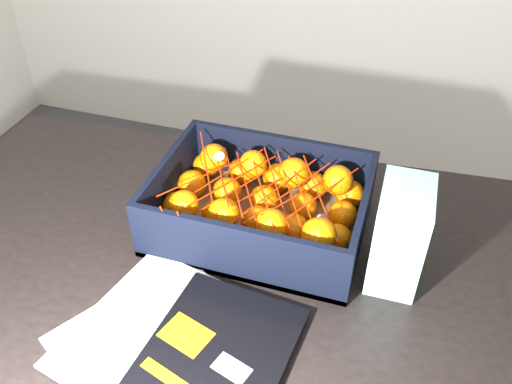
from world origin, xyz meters
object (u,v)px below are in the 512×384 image
(table, at_px, (208,304))
(produce_crate, at_px, (261,212))
(magazine_stack, at_px, (171,339))
(retail_carton, at_px, (399,235))

(table, height_order, produce_crate, produce_crate)
(table, height_order, magazine_stack, magazine_stack)
(magazine_stack, xyz_separation_m, produce_crate, (0.05, 0.30, 0.03))
(magazine_stack, relative_size, produce_crate, 1.01)
(produce_crate, bearing_deg, magazine_stack, -100.18)
(retail_carton, bearing_deg, magazine_stack, -141.50)
(table, distance_m, produce_crate, 0.20)
(table, bearing_deg, produce_crate, 65.37)
(table, relative_size, magazine_stack, 3.18)
(produce_crate, xyz_separation_m, retail_carton, (0.26, -0.05, 0.06))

